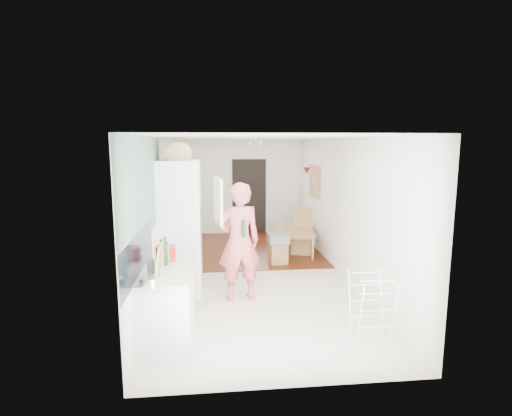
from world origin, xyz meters
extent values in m
cube|color=beige|center=(0.00, 0.00, 0.00)|extent=(3.20, 7.00, 0.01)
cube|color=#551D0D|center=(0.00, 1.85, 0.01)|extent=(3.20, 3.30, 0.01)
cube|color=slate|center=(-1.59, -2.00, 1.85)|extent=(0.02, 3.00, 1.30)
cube|color=black|center=(-1.59, -2.55, 1.15)|extent=(0.02, 1.90, 0.50)
cube|color=black|center=(0.20, 3.48, 1.00)|extent=(0.90, 0.04, 2.00)
cube|color=white|center=(-1.30, -2.55, 0.43)|extent=(0.60, 0.90, 0.86)
cube|color=silver|center=(-1.30, -2.55, 0.89)|extent=(0.62, 0.92, 0.06)
cube|color=white|center=(-1.30, -1.80, 0.44)|extent=(0.60, 0.60, 0.88)
cube|color=silver|center=(-1.30, -1.80, 0.90)|extent=(0.60, 0.60, 0.04)
cube|color=white|center=(-1.27, -0.78, 1.07)|extent=(0.66, 0.66, 2.15)
cube|color=white|center=(-0.66, -1.08, 1.55)|extent=(0.14, 0.56, 0.70)
cube|color=white|center=(-0.96, -0.78, 1.55)|extent=(0.02, 0.52, 0.66)
cube|color=tan|center=(1.58, 1.90, 1.55)|extent=(0.03, 0.90, 0.70)
cube|color=#AB7841|center=(1.57, 1.90, 1.55)|extent=(0.00, 0.94, 0.74)
cone|color=maroon|center=(1.54, 2.55, 1.75)|extent=(0.18, 0.18, 0.16)
imported|color=#D66463|center=(-0.35, -1.13, 1.08)|extent=(0.87, 0.65, 2.17)
imported|color=#AB7841|center=(1.06, 1.48, 0.22)|extent=(0.86, 1.34, 0.44)
cube|color=gray|center=(0.54, 0.62, 0.53)|extent=(0.41, 0.41, 0.18)
cylinder|color=red|center=(-1.36, -1.91, 1.00)|extent=(0.29, 0.29, 0.15)
cylinder|color=silver|center=(-1.40, -2.98, 0.97)|extent=(0.23, 0.23, 0.10)
cylinder|color=#16411A|center=(-0.29, -1.27, 1.15)|extent=(0.06, 0.06, 0.26)
cylinder|color=#16411A|center=(-1.33, -2.23, 1.07)|extent=(0.08, 0.08, 0.29)
cylinder|color=#16411A|center=(-1.38, -2.20, 1.05)|extent=(0.07, 0.07, 0.26)
cylinder|color=silver|center=(-1.44, -2.64, 1.02)|extent=(0.10, 0.10, 0.20)
cylinder|color=tan|center=(-1.35, -2.24, 1.02)|extent=(0.07, 0.07, 0.19)
cylinder|color=tan|center=(-1.34, -2.02, 1.03)|extent=(0.06, 0.06, 0.23)
camera|label=1|loc=(-0.70, -7.08, 2.40)|focal=28.00mm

